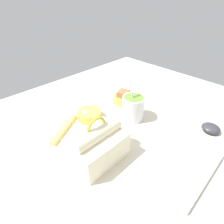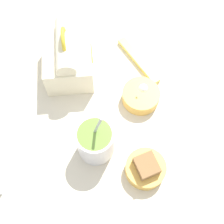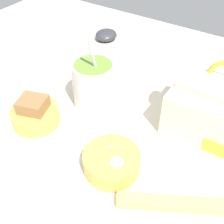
{
  "view_description": "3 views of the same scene",
  "coord_description": "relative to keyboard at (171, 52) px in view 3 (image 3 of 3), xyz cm",
  "views": [
    {
      "loc": [
        44.89,
        42.87,
        50.06
      ],
      "look_at": [
        2.0,
        -0.39,
        7.0
      ],
      "focal_mm": 28.0,
      "sensor_mm": 36.0,
      "label": 1
    },
    {
      "loc": [
        -32.11,
        2.62,
        82.32
      ],
      "look_at": [
        2.0,
        -0.39,
        7.0
      ],
      "focal_mm": 50.0,
      "sensor_mm": 36.0,
      "label": 2
    },
    {
      "loc": [
        25.39,
        -36.1,
        45.34
      ],
      "look_at": [
        2.0,
        -0.39,
        7.0
      ],
      "focal_mm": 45.0,
      "sensor_mm": 36.0,
      "label": 3
    }
  ],
  "objects": [
    {
      "name": "chopstick_case",
      "position": [
        20.5,
        -45.24,
        -0.22
      ],
      "size": [
        17.39,
        11.04,
        1.6
      ],
      "color": "#EFD666",
      "rests_on": "desk_surface"
    },
    {
      "name": "desk_surface",
      "position": [
        0.19,
        -35.17,
        -2.02
      ],
      "size": [
        140.0,
        110.0,
        2.0
      ],
      "color": "beige",
      "rests_on": "ground"
    },
    {
      "name": "soup_cup",
      "position": [
        -5.88,
        -30.67,
        4.72
      ],
      "size": [
        9.58,
        9.58,
        18.37
      ],
      "color": "silver",
      "rests_on": "desk_surface"
    },
    {
      "name": "keyboard",
      "position": [
        0.0,
        0.0,
        0.0
      ],
      "size": [
        32.51,
        12.32,
        2.1
      ],
      "color": "silver",
      "rests_on": "desk_surface"
    },
    {
      "name": "computer_mouse",
      "position": [
        -21.78,
        -2.41,
        0.57
      ],
      "size": [
        6.79,
        7.31,
        3.18
      ],
      "color": "#333338",
      "rests_on": "desk_surface"
    },
    {
      "name": "bento_bowl_sandwich",
      "position": [
        -13.05,
        -42.8,
        1.4
      ],
      "size": [
        10.34,
        10.34,
        6.47
      ],
      "color": "#EAB24C",
      "rests_on": "desk_surface"
    },
    {
      "name": "lunch_bag",
      "position": [
        19.9,
        -24.54,
        5.13
      ],
      "size": [
        17.81,
        13.52,
        17.31
      ],
      "color": "#EFE5C1",
      "rests_on": "desk_surface"
    },
    {
      "name": "bento_bowl_snacks",
      "position": [
        7.79,
        -44.19,
        1.05
      ],
      "size": [
        10.58,
        10.58,
        4.72
      ],
      "color": "#EAB24C",
      "rests_on": "desk_surface"
    }
  ]
}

